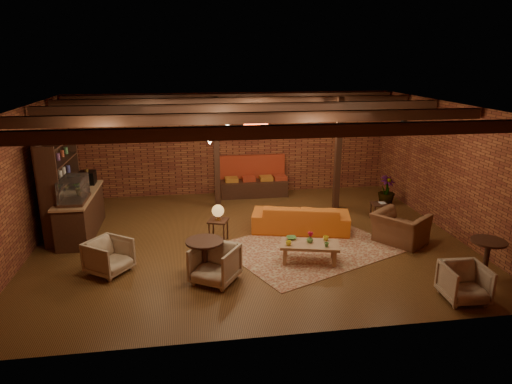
{
  "coord_description": "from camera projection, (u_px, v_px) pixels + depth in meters",
  "views": [
    {
      "loc": [
        -1.38,
        -10.19,
        4.31
      ],
      "look_at": [
        0.18,
        0.2,
        1.14
      ],
      "focal_mm": 32.0,
      "sensor_mm": 36.0,
      "label": 1
    }
  ],
  "objects": [
    {
      "name": "side_table_lamp",
      "position": [
        218.0,
        214.0,
        10.78
      ],
      "size": [
        0.56,
        0.56,
        0.92
      ],
      "rotation": [
        0.0,
        0.0,
        -0.33
      ],
      "color": "black",
      "rests_on": "floor"
    },
    {
      "name": "plant_counter",
      "position": [
        84.0,
        184.0,
        11.3
      ],
      "size": [
        0.35,
        0.39,
        0.3
      ],
      "primitive_type": "imported",
      "color": "#337F33",
      "rests_on": "service_counter"
    },
    {
      "name": "banquette",
      "position": [
        254.0,
        180.0,
        14.39
      ],
      "size": [
        2.1,
        0.7,
        1.0
      ],
      "primitive_type": null,
      "color": "#A1301A",
      "rests_on": "ground"
    },
    {
      "name": "ceiling",
      "position": [
        249.0,
        106.0,
        10.16
      ],
      "size": [
        10.0,
        8.0,
        0.02
      ],
      "primitive_type": "cube",
      "color": "black",
      "rests_on": "wall_back"
    },
    {
      "name": "service_counter",
      "position": [
        80.0,
        203.0,
        11.22
      ],
      "size": [
        0.8,
        2.5,
        1.6
      ],
      "primitive_type": null,
      "color": "black",
      "rests_on": "ground"
    },
    {
      "name": "side_table_book",
      "position": [
        379.0,
        205.0,
        12.27
      ],
      "size": [
        0.45,
        0.45,
        0.49
      ],
      "rotation": [
        0.0,
        0.0,
        -0.07
      ],
      "color": "black",
      "rests_on": "floor"
    },
    {
      "name": "wall_back",
      "position": [
        233.0,
        144.0,
        14.41
      ],
      "size": [
        10.0,
        0.02,
        3.2
      ],
      "primitive_type": "cube",
      "color": "maroon",
      "rests_on": "ground"
    },
    {
      "name": "floor",
      "position": [
        250.0,
        239.0,
        11.08
      ],
      "size": [
        10.0,
        10.0,
        0.0
      ],
      "primitive_type": "plane",
      "color": "#39220E",
      "rests_on": "ground"
    },
    {
      "name": "wall_right",
      "position": [
        449.0,
        168.0,
        11.33
      ],
      "size": [
        0.02,
        8.0,
        3.2
      ],
      "primitive_type": "cube",
      "color": "maroon",
      "rests_on": "ground"
    },
    {
      "name": "armchair_b",
      "position": [
        215.0,
        262.0,
        8.91
      ],
      "size": [
        1.09,
        1.07,
        0.83
      ],
      "primitive_type": "imported",
      "rotation": [
        0.0,
        0.0,
        -0.56
      ],
      "color": "beige",
      "rests_on": "floor"
    },
    {
      "name": "armchair_far",
      "position": [
        465.0,
        281.0,
        8.25
      ],
      "size": [
        0.78,
        0.73,
        0.76
      ],
      "primitive_type": "imported",
      "rotation": [
        0.0,
        0.0,
        -0.06
      ],
      "color": "beige",
      "rests_on": "floor"
    },
    {
      "name": "sofa",
      "position": [
        301.0,
        218.0,
        11.53
      ],
      "size": [
        2.58,
        1.52,
        0.71
      ],
      "primitive_type": "imported",
      "rotation": [
        0.0,
        0.0,
        2.89
      ],
      "color": "#C85C1B",
      "rests_on": "floor"
    },
    {
      "name": "plant_tall",
      "position": [
        389.0,
        162.0,
        13.33
      ],
      "size": [
        1.93,
        1.93,
        2.59
      ],
      "primitive_type": "imported",
      "rotation": [
        0.0,
        0.0,
        0.44
      ],
      "color": "#4C7F4C",
      "rests_on": "floor"
    },
    {
      "name": "round_table_left",
      "position": [
        205.0,
        252.0,
        9.08
      ],
      "size": [
        0.75,
        0.75,
        0.78
      ],
      "color": "black",
      "rests_on": "floor"
    },
    {
      "name": "post_left",
      "position": [
        217.0,
        154.0,
        13.0
      ],
      "size": [
        0.16,
        0.16,
        3.2
      ],
      "primitive_type": "cube",
      "color": "black",
      "rests_on": "ground"
    },
    {
      "name": "ceiling_spotlights",
      "position": [
        250.0,
        122.0,
        10.26
      ],
      "size": [
        6.4,
        4.4,
        0.28
      ],
      "primitive_type": null,
      "color": "black",
      "rests_on": "ceiling"
    },
    {
      "name": "post_right",
      "position": [
        338.0,
        154.0,
        12.91
      ],
      "size": [
        0.16,
        0.16,
        3.2
      ],
      "primitive_type": "cube",
      "color": "black",
      "rests_on": "ground"
    },
    {
      "name": "ceiling_pipe",
      "position": [
        241.0,
        113.0,
        11.78
      ],
      "size": [
        9.6,
        0.12,
        0.12
      ],
      "primitive_type": "cylinder",
      "rotation": [
        0.0,
        1.57,
        0.0
      ],
      "color": "black",
      "rests_on": "ceiling"
    },
    {
      "name": "rug",
      "position": [
        310.0,
        247.0,
        10.6
      ],
      "size": [
        4.44,
        4.02,
        0.01
      ],
      "primitive_type": "cube",
      "rotation": [
        0.0,
        0.0,
        0.42
      ],
      "color": "maroon",
      "rests_on": "floor"
    },
    {
      "name": "wall_front",
      "position": [
        286.0,
        243.0,
        6.83
      ],
      "size": [
        10.0,
        0.02,
        3.2
      ],
      "primitive_type": "cube",
      "color": "maroon",
      "rests_on": "ground"
    },
    {
      "name": "armchair_right",
      "position": [
        400.0,
        223.0,
        10.75
      ],
      "size": [
        1.27,
        1.35,
        0.99
      ],
      "primitive_type": "imported",
      "rotation": [
        0.0,
        0.0,
        2.21
      ],
      "color": "brown",
      "rests_on": "floor"
    },
    {
      "name": "ceiling_beams",
      "position": [
        249.0,
        112.0,
        10.19
      ],
      "size": [
        9.8,
        6.4,
        0.22
      ],
      "primitive_type": null,
      "color": "black",
      "rests_on": "ceiling"
    },
    {
      "name": "round_table_right",
      "position": [
        487.0,
        253.0,
        9.05
      ],
      "size": [
        0.68,
        0.68,
        0.8
      ],
      "color": "black",
      "rests_on": "floor"
    },
    {
      "name": "armchair_a",
      "position": [
        109.0,
        255.0,
        9.29
      ],
      "size": [
        1.03,
        1.04,
        0.78
      ],
      "primitive_type": "imported",
      "rotation": [
        0.0,
        0.0,
        0.94
      ],
      "color": "beige",
      "rests_on": "floor"
    },
    {
      "name": "coffee_table",
      "position": [
        309.0,
        245.0,
        9.79
      ],
      "size": [
        1.36,
        0.9,
        0.68
      ],
      "rotation": [
        0.0,
        0.0,
        -0.24
      ],
      "color": "#9E6C4A",
      "rests_on": "floor"
    },
    {
      "name": "service_sign",
      "position": [
        256.0,
        124.0,
        13.43
      ],
      "size": [
        0.86,
        0.06,
        0.3
      ],
      "primitive_type": "cube",
      "color": "#EB3E17",
      "rests_on": "ceiling"
    },
    {
      "name": "wall_left",
      "position": [
        22.0,
        184.0,
        9.91
      ],
      "size": [
        0.02,
        8.0,
        3.2
      ],
      "primitive_type": "cube",
      "color": "maroon",
      "rests_on": "ground"
    },
    {
      "name": "shelving_hutch",
      "position": [
        62.0,
        187.0,
        11.14
      ],
      "size": [
        0.52,
        2.0,
        2.4
      ],
      "primitive_type": null,
      "color": "black",
      "rests_on": "ground"
    }
  ]
}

